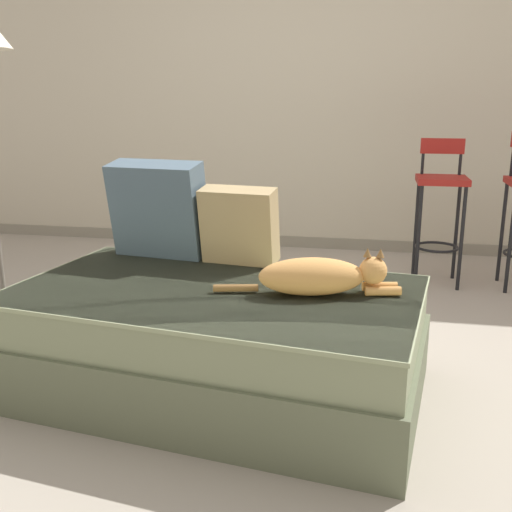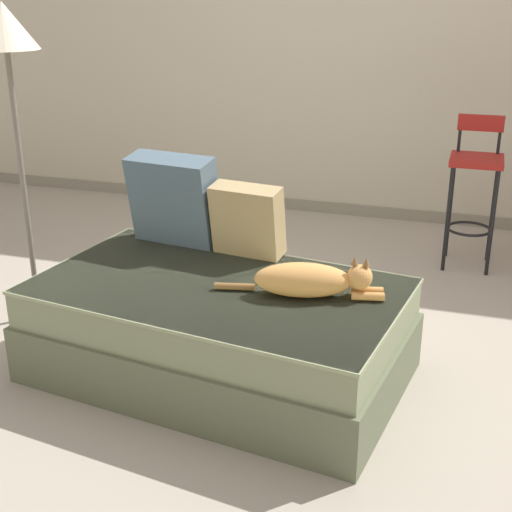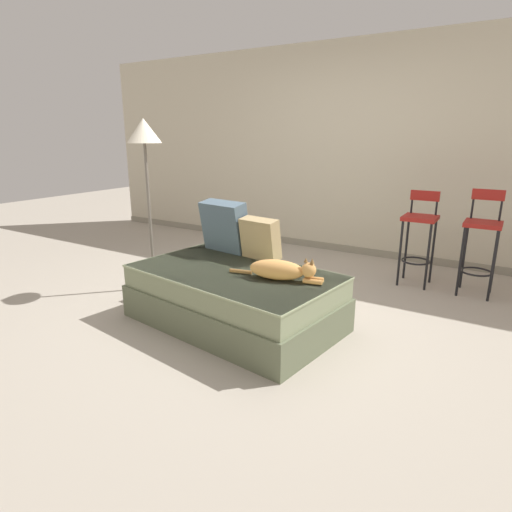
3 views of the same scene
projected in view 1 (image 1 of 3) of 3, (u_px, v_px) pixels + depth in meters
ground_plane at (238, 352)px, 2.95m from camera, size 16.00×16.00×0.00m
wall_back_panel at (299, 86)px, 4.75m from camera, size 8.00×0.10×2.60m
wall_baseboard_trim at (296, 242)px, 5.02m from camera, size 8.00×0.02×0.09m
couch at (216, 339)px, 2.51m from camera, size 1.79×1.20×0.45m
throw_pillow_corner at (158, 209)px, 2.89m from camera, size 0.48×0.30×0.47m
throw_pillow_middle at (239, 226)px, 2.77m from camera, size 0.37×0.22×0.36m
cat at (319, 276)px, 2.36m from camera, size 0.74×0.26×0.19m
bar_stool_near_window at (440, 199)px, 3.92m from camera, size 0.32×0.32×0.95m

